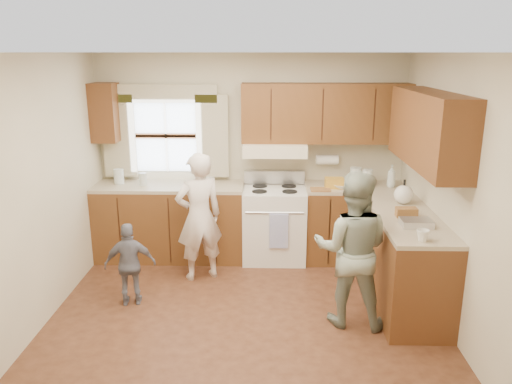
{
  "coord_description": "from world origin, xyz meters",
  "views": [
    {
      "loc": [
        0.22,
        -4.41,
        2.5
      ],
      "look_at": [
        0.1,
        0.4,
        1.15
      ],
      "focal_mm": 35.0,
      "sensor_mm": 36.0,
      "label": 1
    }
  ],
  "objects_px": {
    "woman_left": "(199,217)",
    "child": "(130,264)",
    "stove": "(274,223)",
    "woman_right": "(352,249)"
  },
  "relations": [
    {
      "from": "woman_left",
      "to": "child",
      "type": "bearing_deg",
      "value": 20.46
    },
    {
      "from": "child",
      "to": "stove",
      "type": "bearing_deg",
      "value": -150.27
    },
    {
      "from": "woman_left",
      "to": "woman_right",
      "type": "relative_size",
      "value": 0.99
    },
    {
      "from": "child",
      "to": "woman_left",
      "type": "bearing_deg",
      "value": -144.25
    },
    {
      "from": "woman_left",
      "to": "child",
      "type": "height_order",
      "value": "woman_left"
    },
    {
      "from": "stove",
      "to": "woman_right",
      "type": "bearing_deg",
      "value": -65.4
    },
    {
      "from": "woman_left",
      "to": "stove",
      "type": "bearing_deg",
      "value": -170.77
    },
    {
      "from": "stove",
      "to": "woman_right",
      "type": "distance_m",
      "value": 1.7
    },
    {
      "from": "stove",
      "to": "woman_left",
      "type": "bearing_deg",
      "value": -145.35
    },
    {
      "from": "stove",
      "to": "child",
      "type": "distance_m",
      "value": 1.91
    }
  ]
}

